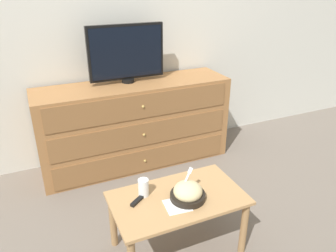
# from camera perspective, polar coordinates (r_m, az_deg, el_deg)

# --- Properties ---
(ground_plane) EXTENTS (12.00, 12.00, 0.00)m
(ground_plane) POSITION_cam_1_polar(r_m,az_deg,el_deg) (3.40, -5.02, -3.62)
(ground_plane) COLOR #70665B
(wall_back) EXTENTS (12.00, 0.05, 2.60)m
(wall_back) POSITION_cam_1_polar(r_m,az_deg,el_deg) (3.03, -6.14, 18.76)
(wall_back) COLOR silver
(wall_back) RESTS_ON ground_plane
(dresser) EXTENTS (1.69, 0.47, 0.77)m
(dresser) POSITION_cam_1_polar(r_m,az_deg,el_deg) (2.98, -5.72, 0.29)
(dresser) COLOR #9E6B3D
(dresser) RESTS_ON ground_plane
(tv) EXTENTS (0.65, 0.11, 0.49)m
(tv) POSITION_cam_1_polar(r_m,az_deg,el_deg) (2.82, -7.25, 12.52)
(tv) COLOR black
(tv) RESTS_ON dresser
(coffee_table) EXTENTS (0.80, 0.46, 0.40)m
(coffee_table) POSITION_cam_1_polar(r_m,az_deg,el_deg) (2.05, 1.71, -13.74)
(coffee_table) COLOR tan
(coffee_table) RESTS_ON ground_plane
(takeout_bowl) EXTENTS (0.21, 0.21, 0.18)m
(takeout_bowl) POSITION_cam_1_polar(r_m,az_deg,el_deg) (1.97, 3.47, -11.52)
(takeout_bowl) COLOR black
(takeout_bowl) RESTS_ON coffee_table
(drink_cup) EXTENTS (0.06, 0.06, 0.11)m
(drink_cup) POSITION_cam_1_polar(r_m,az_deg,el_deg) (2.00, -4.30, -10.80)
(drink_cup) COLOR beige
(drink_cup) RESTS_ON coffee_table
(napkin) EXTENTS (0.16, 0.16, 0.00)m
(napkin) POSITION_cam_1_polar(r_m,az_deg,el_deg) (1.94, 1.64, -13.67)
(napkin) COLOR white
(napkin) RESTS_ON coffee_table
(remote_control) EXTENTS (0.14, 0.11, 0.02)m
(remote_control) POSITION_cam_1_polar(r_m,az_deg,el_deg) (1.99, -4.93, -12.46)
(remote_control) COLOR black
(remote_control) RESTS_ON coffee_table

